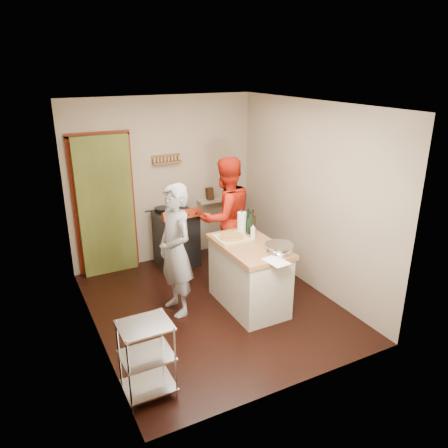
% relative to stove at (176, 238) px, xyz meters
% --- Properties ---
extents(floor, '(3.50, 3.50, 0.00)m').
position_rel_stove_xyz_m(floor, '(-0.05, -1.42, -0.45)').
color(floor, black).
rests_on(floor, ground).
extents(back_wall, '(3.00, 0.44, 2.60)m').
position_rel_stove_xyz_m(back_wall, '(-0.69, 0.36, 0.68)').
color(back_wall, tan).
rests_on(back_wall, ground).
extents(left_wall, '(0.04, 3.50, 2.60)m').
position_rel_stove_xyz_m(left_wall, '(-1.55, -1.42, 0.85)').
color(left_wall, tan).
rests_on(left_wall, ground).
extents(right_wall, '(0.04, 3.50, 2.60)m').
position_rel_stove_xyz_m(right_wall, '(1.45, -1.42, 0.85)').
color(right_wall, tan).
rests_on(right_wall, ground).
extents(ceiling, '(3.00, 3.50, 0.02)m').
position_rel_stove_xyz_m(ceiling, '(-0.05, -1.42, 2.16)').
color(ceiling, white).
rests_on(ceiling, back_wall).
extents(stove, '(0.60, 0.63, 1.00)m').
position_rel_stove_xyz_m(stove, '(0.00, 0.00, 0.00)').
color(stove, black).
rests_on(stove, ground).
extents(wire_shelving, '(0.48, 0.40, 0.80)m').
position_rel_stove_xyz_m(wire_shelving, '(-1.33, -2.62, -0.01)').
color(wire_shelving, silver).
rests_on(wire_shelving, ground).
extents(island, '(0.70, 1.33, 1.19)m').
position_rel_stove_xyz_m(island, '(0.38, -1.62, 0.02)').
color(island, beige).
rests_on(island, ground).
extents(person_stripe, '(0.47, 0.66, 1.70)m').
position_rel_stove_xyz_m(person_stripe, '(-0.51, -1.32, 0.40)').
color(person_stripe, '#B4B4B9').
rests_on(person_stripe, ground).
extents(person_red, '(0.96, 0.80, 1.79)m').
position_rel_stove_xyz_m(person_red, '(0.57, -0.61, 0.45)').
color(person_red, '#B31C0B').
rests_on(person_red, ground).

